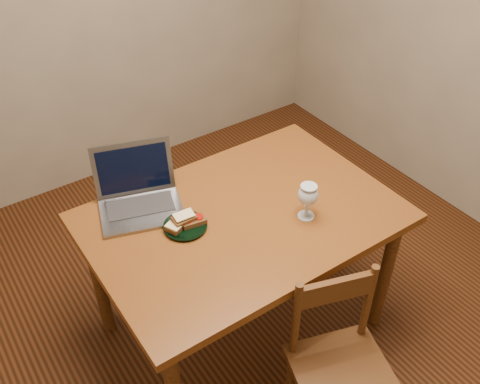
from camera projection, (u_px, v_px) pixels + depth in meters
floor at (249, 314)px, 2.80m from camera, size 3.20×3.20×0.02m
table at (243, 229)px, 2.33m from camera, size 1.30×0.90×0.74m
chair at (341, 360)px, 2.07m from camera, size 0.46×0.45×0.40m
plate at (185, 226)px, 2.21m from camera, size 0.18×0.18×0.02m
sandwich_cheese at (177, 224)px, 2.19m from camera, size 0.12×0.09×0.03m
sandwich_tomato at (193, 220)px, 2.21m from camera, size 0.11×0.08×0.03m
sandwich_top at (184, 218)px, 2.19m from camera, size 0.10×0.06×0.03m
milk_glass at (307, 201)px, 2.22m from camera, size 0.09×0.09×0.17m
laptop at (138, 191)px, 2.30m from camera, size 0.42×0.40×0.25m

